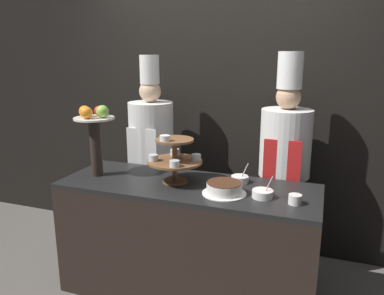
{
  "coord_description": "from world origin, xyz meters",
  "views": [
    {
      "loc": [
        0.9,
        -2.05,
        1.79
      ],
      "look_at": [
        0.0,
        0.43,
        1.13
      ],
      "focal_mm": 35.0,
      "sensor_mm": 36.0,
      "label": 1
    }
  ],
  "objects_px": {
    "serving_bowl_far": "(240,179)",
    "chef_left": "(152,150)",
    "cake_round": "(224,188)",
    "serving_bowl_near": "(263,194)",
    "tiered_stand": "(174,157)",
    "chef_center_left": "(284,161)",
    "fruit_pedestal": "(95,130)",
    "cup_white": "(295,199)"
  },
  "relations": [
    {
      "from": "tiered_stand",
      "to": "fruit_pedestal",
      "type": "distance_m",
      "value": 0.65
    },
    {
      "from": "tiered_stand",
      "to": "cake_round",
      "type": "height_order",
      "value": "tiered_stand"
    },
    {
      "from": "tiered_stand",
      "to": "fruit_pedestal",
      "type": "xyz_separation_m",
      "value": [
        -0.63,
        -0.05,
        0.17
      ]
    },
    {
      "from": "cake_round",
      "to": "tiered_stand",
      "type": "bearing_deg",
      "value": 165.58
    },
    {
      "from": "tiered_stand",
      "to": "cup_white",
      "type": "bearing_deg",
      "value": -8.01
    },
    {
      "from": "fruit_pedestal",
      "to": "serving_bowl_near",
      "type": "relative_size",
      "value": 3.56
    },
    {
      "from": "cup_white",
      "to": "cake_round",
      "type": "bearing_deg",
      "value": 177.75
    },
    {
      "from": "cup_white",
      "to": "chef_left",
      "type": "xyz_separation_m",
      "value": [
        -1.31,
        0.66,
        0.05
      ]
    },
    {
      "from": "cake_round",
      "to": "serving_bowl_far",
      "type": "distance_m",
      "value": 0.27
    },
    {
      "from": "cup_white",
      "to": "chef_center_left",
      "type": "relative_size",
      "value": 0.05
    },
    {
      "from": "chef_left",
      "to": "serving_bowl_far",
      "type": "bearing_deg",
      "value": -22.8
    },
    {
      "from": "tiered_stand",
      "to": "chef_left",
      "type": "relative_size",
      "value": 0.23
    },
    {
      "from": "serving_bowl_near",
      "to": "chef_left",
      "type": "height_order",
      "value": "chef_left"
    },
    {
      "from": "serving_bowl_far",
      "to": "cake_round",
      "type": "bearing_deg",
      "value": -100.03
    },
    {
      "from": "chef_left",
      "to": "chef_center_left",
      "type": "distance_m",
      "value": 1.17
    },
    {
      "from": "cake_round",
      "to": "fruit_pedestal",
      "type": "bearing_deg",
      "value": 177.12
    },
    {
      "from": "cup_white",
      "to": "serving_bowl_near",
      "type": "xyz_separation_m",
      "value": [
        -0.21,
        0.04,
        -0.0
      ]
    },
    {
      "from": "tiered_stand",
      "to": "serving_bowl_far",
      "type": "height_order",
      "value": "tiered_stand"
    },
    {
      "from": "cup_white",
      "to": "serving_bowl_near",
      "type": "relative_size",
      "value": 0.54
    },
    {
      "from": "chef_center_left",
      "to": "fruit_pedestal",
      "type": "bearing_deg",
      "value": -156.4
    },
    {
      "from": "serving_bowl_near",
      "to": "chef_left",
      "type": "relative_size",
      "value": 0.09
    },
    {
      "from": "tiered_stand",
      "to": "chef_center_left",
      "type": "bearing_deg",
      "value": 36.65
    },
    {
      "from": "serving_bowl_near",
      "to": "tiered_stand",
      "type": "bearing_deg",
      "value": 173.01
    },
    {
      "from": "tiered_stand",
      "to": "cup_white",
      "type": "relative_size",
      "value": 4.88
    },
    {
      "from": "chef_left",
      "to": "cake_round",
      "type": "bearing_deg",
      "value": -37.04
    },
    {
      "from": "fruit_pedestal",
      "to": "cup_white",
      "type": "distance_m",
      "value": 1.53
    },
    {
      "from": "tiered_stand",
      "to": "cake_round",
      "type": "bearing_deg",
      "value": -14.42
    },
    {
      "from": "serving_bowl_far",
      "to": "fruit_pedestal",
      "type": "bearing_deg",
      "value": -168.82
    },
    {
      "from": "serving_bowl_far",
      "to": "cup_white",
      "type": "bearing_deg",
      "value": -34.2
    },
    {
      "from": "fruit_pedestal",
      "to": "cake_round",
      "type": "bearing_deg",
      "value": -2.88
    },
    {
      "from": "tiered_stand",
      "to": "chef_left",
      "type": "xyz_separation_m",
      "value": [
        -0.45,
        0.54,
        -0.11
      ]
    },
    {
      "from": "fruit_pedestal",
      "to": "serving_bowl_far",
      "type": "distance_m",
      "value": 1.15
    },
    {
      "from": "chef_left",
      "to": "cup_white",
      "type": "bearing_deg",
      "value": -26.68
    },
    {
      "from": "tiered_stand",
      "to": "fruit_pedestal",
      "type": "height_order",
      "value": "fruit_pedestal"
    },
    {
      "from": "chef_left",
      "to": "chef_center_left",
      "type": "height_order",
      "value": "chef_center_left"
    },
    {
      "from": "serving_bowl_far",
      "to": "chef_left",
      "type": "relative_size",
      "value": 0.08
    },
    {
      "from": "chef_center_left",
      "to": "serving_bowl_near",
      "type": "bearing_deg",
      "value": -96.09
    },
    {
      "from": "cup_white",
      "to": "chef_left",
      "type": "relative_size",
      "value": 0.05
    },
    {
      "from": "cake_round",
      "to": "serving_bowl_near",
      "type": "height_order",
      "value": "serving_bowl_near"
    },
    {
      "from": "fruit_pedestal",
      "to": "cup_white",
      "type": "bearing_deg",
      "value": -2.69
    },
    {
      "from": "cup_white",
      "to": "chef_left",
      "type": "bearing_deg",
      "value": 153.32
    },
    {
      "from": "tiered_stand",
      "to": "cake_round",
      "type": "relative_size",
      "value": 1.35
    }
  ]
}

